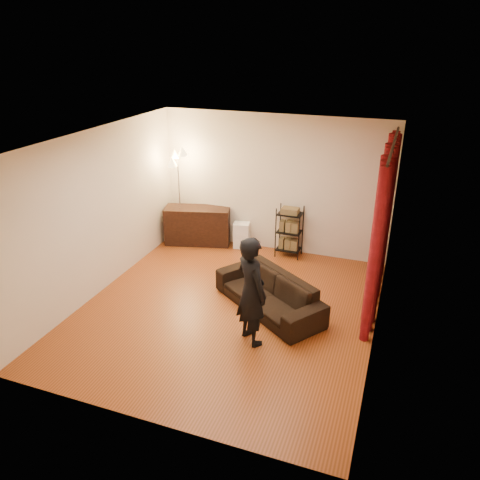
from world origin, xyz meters
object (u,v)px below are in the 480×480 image
at_px(storage_boxes, 241,235).
at_px(wire_shelf, 289,232).
at_px(sofa, 269,293).
at_px(person, 251,291).
at_px(media_cabinet, 198,225).
at_px(floor_lamp, 180,199).

bearing_deg(storage_boxes, wire_shelf, -2.00).
height_order(sofa, person, person).
relative_size(media_cabinet, floor_lamp, 0.67).
bearing_deg(media_cabinet, storage_boxes, -9.53).
bearing_deg(sofa, storage_boxes, 155.68).
bearing_deg(person, media_cabinet, -14.35).
xyz_separation_m(person, wire_shelf, (-0.21, 2.91, -0.29)).
xyz_separation_m(sofa, storage_boxes, (-1.20, 2.05, -0.02)).
distance_m(person, media_cabinet, 3.59).
xyz_separation_m(media_cabinet, storage_boxes, (0.93, 0.08, -0.12)).
bearing_deg(floor_lamp, media_cabinet, 28.20).
height_order(wire_shelf, floor_lamp, floor_lamp).
relative_size(person, floor_lamp, 0.81).
xyz_separation_m(sofa, floor_lamp, (-2.44, 1.80, 0.70)).
xyz_separation_m(wire_shelf, floor_lamp, (-2.24, -0.21, 0.48)).
bearing_deg(media_cabinet, person, -67.97).
xyz_separation_m(sofa, media_cabinet, (-2.13, 1.97, 0.10)).
xyz_separation_m(person, storage_boxes, (-1.21, 2.94, -0.53)).
height_order(sofa, storage_boxes, sofa).
distance_m(storage_boxes, floor_lamp, 1.45).
bearing_deg(floor_lamp, sofa, -36.51).
bearing_deg(sofa, person, -54.28).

